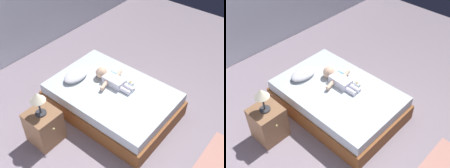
% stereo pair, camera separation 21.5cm
% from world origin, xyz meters
% --- Properties ---
extents(ground_plane, '(8.00, 8.00, 0.00)m').
position_xyz_m(ground_plane, '(0.00, 0.00, 0.00)').
color(ground_plane, gray).
extents(bed, '(1.24, 1.86, 0.42)m').
position_xyz_m(bed, '(0.03, 0.75, 0.20)').
color(bed, brown).
rests_on(bed, ground_plane).
extents(pillow, '(0.44, 0.26, 0.11)m').
position_xyz_m(pillow, '(-0.12, 1.33, 0.47)').
color(pillow, silver).
rests_on(pillow, bed).
extents(baby, '(0.51, 0.66, 0.18)m').
position_xyz_m(baby, '(0.14, 0.87, 0.48)').
color(baby, white).
rests_on(baby, bed).
extents(toothbrush, '(0.02, 0.13, 0.02)m').
position_xyz_m(toothbrush, '(0.34, 0.98, 0.42)').
color(toothbrush, '#2F8DF0').
rests_on(toothbrush, bed).
extents(nightstand, '(0.39, 0.42, 0.51)m').
position_xyz_m(nightstand, '(-0.98, 1.09, 0.25)').
color(nightstand, '#8B6040').
rests_on(nightstand, ground_plane).
extents(lamp, '(0.20, 0.20, 0.35)m').
position_xyz_m(lamp, '(-0.98, 1.09, 0.77)').
color(lamp, '#333338').
rests_on(lamp, nightstand).
extents(baby_bottle, '(0.07, 0.10, 0.08)m').
position_xyz_m(baby_bottle, '(0.28, 0.59, 0.45)').
color(baby_bottle, white).
rests_on(baby_bottle, bed).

